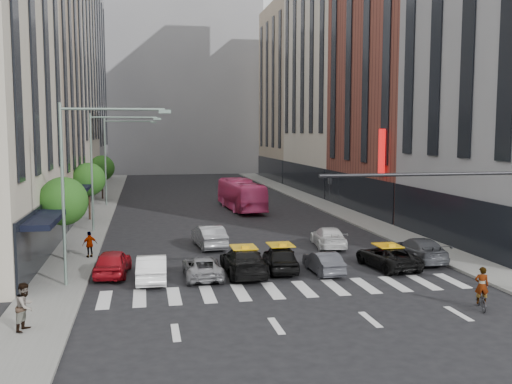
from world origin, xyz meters
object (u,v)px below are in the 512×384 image
pedestrian_near (25,307)px  pedestrian_far (90,244)px  streetlamp_near (82,169)px  motorcycle (481,300)px  bus (241,195)px  streetlamp_mid (104,156)px  streetlamp_far (115,150)px  taxi_center (280,258)px  car_white_front (152,268)px  car_red (113,262)px  taxi_left (244,261)px

pedestrian_near → pedestrian_far: (1.25, 12.81, -0.13)m
streetlamp_near → motorcycle: bearing=-22.4°
bus → pedestrian_far: (-12.77, -20.25, -0.56)m
streetlamp_mid → pedestrian_far: size_ratio=5.67×
pedestrian_near → streetlamp_far: bearing=16.5°
taxi_center → car_white_front: bearing=12.7°
streetlamp_near → pedestrian_near: streetlamp_near is taller
car_white_front → taxi_center: size_ratio=1.00×
streetlamp_far → pedestrian_far: (-0.36, -25.69, -4.96)m
bus → pedestrian_far: bus is taller
streetlamp_near → streetlamp_mid: 16.00m
streetlamp_near → streetlamp_mid: same height
car_red → taxi_center: bearing=-179.3°
car_red → pedestrian_far: 4.51m
taxi_left → bus: size_ratio=0.48×
taxi_left → bus: (4.23, 25.67, 0.76)m
streetlamp_near → car_red: 5.72m
streetlamp_near → pedestrian_far: 8.03m
streetlamp_mid → bus: streetlamp_mid is taller
streetlamp_far → taxi_left: 32.59m
motorcycle → car_white_front: bearing=-8.8°
car_red → taxi_left: 7.08m
bus → car_white_front: bearing=66.6°
pedestrian_near → taxi_left: bearing=-34.1°
car_white_front → motorcycle: (14.06, -7.61, -0.29)m
motorcycle → pedestrian_near: (-18.94, 0.63, 0.66)m
streetlamp_near → bus: (12.41, 26.55, -4.40)m
streetlamp_mid → car_white_front: bearing=-78.1°
streetlamp_mid → pedestrian_far: streetlamp_mid is taller
streetlamp_far → motorcycle: streetlamp_far is taller
streetlamp_mid → streetlamp_far: (0.00, 16.00, 0.00)m
pedestrian_far → pedestrian_near: bearing=57.0°
taxi_left → bus: bus is taller
streetlamp_mid → car_white_front: streetlamp_mid is taller
car_white_front → pedestrian_near: size_ratio=2.31×
car_white_front → motorcycle: bearing=153.5°
pedestrian_near → motorcycle: bearing=-73.0°
car_red → pedestrian_near: size_ratio=2.27×
pedestrian_far → bus: bearing=-149.6°
car_red → taxi_left: bearing=175.6°
taxi_left → car_red: bearing=-9.8°
streetlamp_mid → taxi_center: size_ratio=2.10×
streetlamp_mid → pedestrian_near: (-1.61, -22.51, -4.83)m
motorcycle → streetlamp_near: bearing=-2.8°
bus → pedestrian_near: 35.91m
streetlamp_far → taxi_center: 32.77m
streetlamp_mid → pedestrian_near: 23.08m
motorcycle → car_red: bearing=-10.1°
taxi_left → bus: bearing=-99.4°
car_white_front → pedestrian_far: bearing=-56.3°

